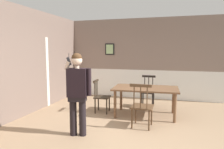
% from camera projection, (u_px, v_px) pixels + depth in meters
% --- Properties ---
extents(ground_plane, '(7.07, 7.07, 0.00)m').
position_uv_depth(ground_plane, '(121.00, 130.00, 4.42)').
color(ground_plane, '#9E7F60').
extents(room_back_partition, '(5.43, 0.17, 2.83)m').
position_uv_depth(room_back_partition, '(143.00, 60.00, 7.33)').
color(room_back_partition, gray).
rests_on(room_back_partition, ground_plane).
extents(room_left_partition, '(0.13, 6.43, 2.83)m').
position_uv_depth(room_left_partition, '(14.00, 62.00, 5.03)').
color(room_left_partition, '#756056').
rests_on(room_left_partition, ground_plane).
extents(dining_table, '(1.69, 1.04, 0.74)m').
position_uv_depth(dining_table, '(145.00, 91.00, 5.35)').
color(dining_table, brown).
rests_on(dining_table, ground_plane).
extents(chair_near_window, '(0.49, 0.49, 1.00)m').
position_uv_depth(chair_near_window, '(142.00, 106.00, 4.53)').
color(chair_near_window, '#513823').
rests_on(chair_near_window, ground_plane).
extents(chair_by_doorway, '(0.41, 0.41, 0.95)m').
position_uv_depth(chair_by_doorway, '(148.00, 92.00, 6.21)').
color(chair_by_doorway, black).
rests_on(chair_by_doorway, ground_plane).
extents(chair_at_table_head, '(0.43, 0.43, 0.90)m').
position_uv_depth(chair_at_table_head, '(101.00, 96.00, 5.67)').
color(chair_at_table_head, '#2D2319').
rests_on(chair_at_table_head, ground_plane).
extents(person_figure, '(0.53, 0.28, 1.65)m').
position_uv_depth(person_figure, '(78.00, 89.00, 4.05)').
color(person_figure, black).
rests_on(person_figure, ground_plane).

